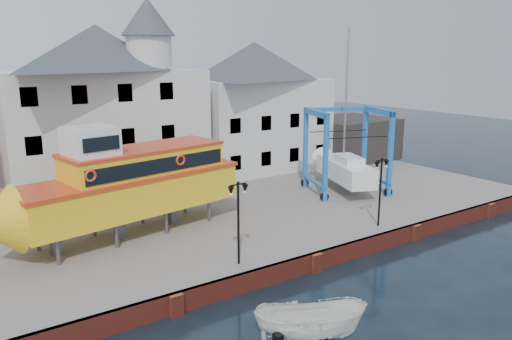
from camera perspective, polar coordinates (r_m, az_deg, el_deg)
ground at (r=26.85m, az=6.81°, el=-11.44°), size 140.00×140.00×0.00m
hardstanding at (r=35.11m, az=-5.05°, el=-4.56°), size 44.00×22.00×1.00m
quay_wall at (r=26.72m, az=6.69°, el=-10.39°), size 44.00×0.47×1.00m
building_white_main at (r=38.58m, az=-17.12°, el=6.89°), size 14.00×8.30×14.00m
building_white_right at (r=45.25m, az=-0.21°, el=7.33°), size 12.00×8.00×11.20m
shed_dark at (r=50.53m, az=10.54°, el=3.59°), size 8.00×7.00×4.00m
lamp_post_left at (r=24.02m, az=-2.05°, el=-3.68°), size 1.12×0.32×4.20m
lamp_post_right at (r=30.37m, az=14.10°, el=-0.52°), size 1.12×0.32×4.20m
tour_boat at (r=28.61m, az=-15.52°, el=-1.70°), size 15.18×5.99×6.44m
travel_lift at (r=38.59m, az=9.78°, el=0.75°), size 6.72×8.13×11.97m
motorboat_a at (r=21.15m, az=6.18°, el=-18.62°), size 4.70×3.80×1.73m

